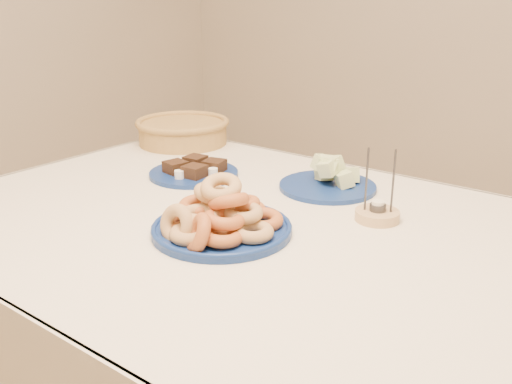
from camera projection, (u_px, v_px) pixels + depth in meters
dining_table at (269, 269)px, 1.34m from camera, size 1.71×1.11×0.75m
donut_platter at (219, 220)px, 1.26m from camera, size 0.38×0.38×0.14m
melon_plate at (329, 179)px, 1.56m from camera, size 0.32×0.32×0.09m
brownie_plate at (194, 171)px, 1.67m from camera, size 0.30×0.30×0.05m
wicker_basket at (183, 130)px, 2.01m from camera, size 0.38×0.38×0.09m
candle_holder at (377, 214)px, 1.34m from camera, size 0.14×0.14×0.18m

